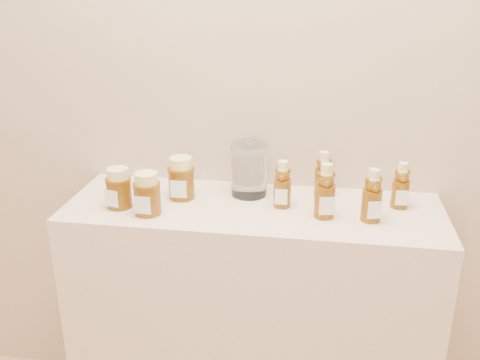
% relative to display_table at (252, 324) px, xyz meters
% --- Properties ---
extents(wall_back, '(3.50, 0.02, 2.70)m').
position_rel_display_table_xyz_m(wall_back, '(0.00, 0.20, 0.90)').
color(wall_back, tan).
rests_on(wall_back, ground).
extents(display_table, '(1.20, 0.40, 0.90)m').
position_rel_display_table_xyz_m(display_table, '(0.00, 0.00, 0.00)').
color(display_table, beige).
rests_on(display_table, ground).
extents(bear_bottle_back_left, '(0.06, 0.06, 0.17)m').
position_rel_display_table_xyz_m(bear_bottle_back_left, '(0.09, 0.02, 0.54)').
color(bear_bottle_back_left, '#5C3007').
rests_on(bear_bottle_back_left, display_table).
extents(bear_bottle_back_mid, '(0.07, 0.07, 0.17)m').
position_rel_display_table_xyz_m(bear_bottle_back_mid, '(0.22, 0.12, 0.54)').
color(bear_bottle_back_mid, '#5C3007').
rests_on(bear_bottle_back_mid, display_table).
extents(bear_bottle_back_right, '(0.06, 0.06, 0.17)m').
position_rel_display_table_xyz_m(bear_bottle_back_right, '(0.46, 0.07, 0.53)').
color(bear_bottle_back_right, '#5C3007').
rests_on(bear_bottle_back_right, display_table).
extents(bear_bottle_front_left, '(0.08, 0.08, 0.19)m').
position_rel_display_table_xyz_m(bear_bottle_front_left, '(0.22, -0.04, 0.55)').
color(bear_bottle_front_left, '#5C3007').
rests_on(bear_bottle_front_left, display_table).
extents(bear_bottle_front_right, '(0.08, 0.08, 0.18)m').
position_rel_display_table_xyz_m(bear_bottle_front_right, '(0.36, -0.04, 0.54)').
color(bear_bottle_front_right, '#5C3007').
rests_on(bear_bottle_front_right, display_table).
extents(honey_jar_left, '(0.10, 0.10, 0.13)m').
position_rel_display_table_xyz_m(honey_jar_left, '(-0.42, -0.07, 0.51)').
color(honey_jar_left, '#5C3007').
rests_on(honey_jar_left, display_table).
extents(honey_jar_back, '(0.09, 0.09, 0.14)m').
position_rel_display_table_xyz_m(honey_jar_back, '(-0.24, 0.03, 0.52)').
color(honey_jar_back, '#5C3007').
rests_on(honey_jar_back, display_table).
extents(honey_jar_front, '(0.09, 0.09, 0.13)m').
position_rel_display_table_xyz_m(honey_jar_front, '(-0.31, -0.10, 0.52)').
color(honey_jar_front, '#5C3007').
rests_on(honey_jar_front, display_table).
extents(glass_canister, '(0.16, 0.16, 0.19)m').
position_rel_display_table_xyz_m(glass_canister, '(-0.03, 0.10, 0.55)').
color(glass_canister, white).
rests_on(glass_canister, display_table).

